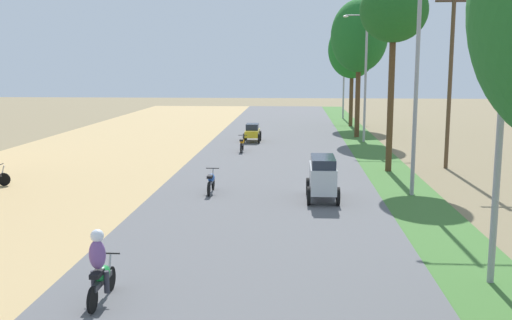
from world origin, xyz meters
name	(u,v)px	position (x,y,z in m)	size (l,w,h in m)	color
median_tree_second	(394,12)	(5.70, 24.61, 7.61)	(3.18, 3.18, 9.12)	#4C351E
median_tree_third	(359,36)	(5.59, 38.47, 7.15)	(3.98, 3.98, 9.66)	#4C351E
median_tree_fourth	(352,50)	(5.86, 46.20, 6.42)	(4.02, 4.02, 8.76)	#4C351E
streetlamp_near	(502,103)	(5.80, 9.64, 4.32)	(3.16, 0.20, 7.34)	gray
streetlamp_mid	(417,73)	(5.80, 19.24, 4.86)	(3.16, 0.20, 8.39)	gray
streetlamp_far	(366,69)	(5.80, 35.90, 4.91)	(3.16, 0.20, 8.48)	gray
streetlamp_farthest	(344,75)	(5.80, 53.51, 4.25)	(3.16, 0.20, 7.22)	gray
utility_pole_near	(450,78)	(8.78, 25.94, 4.55)	(1.80, 0.20, 8.73)	brown
car_van_silver	(323,176)	(2.20, 18.01, 1.02)	(1.19, 2.41, 1.67)	#B7BCC1
car_sedan_yellow	(252,132)	(-1.70, 35.30, 0.74)	(1.10, 2.26, 1.19)	gold
motorbike_foreground_rider	(100,268)	(-3.02, 7.79, 0.86)	(0.54, 1.80, 1.66)	black
motorbike_ahead_second	(211,181)	(-2.21, 19.01, 0.57)	(0.54, 1.80, 0.94)	black
motorbike_ahead_third	(242,143)	(-1.99, 30.58, 0.57)	(0.54, 1.80, 0.94)	black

